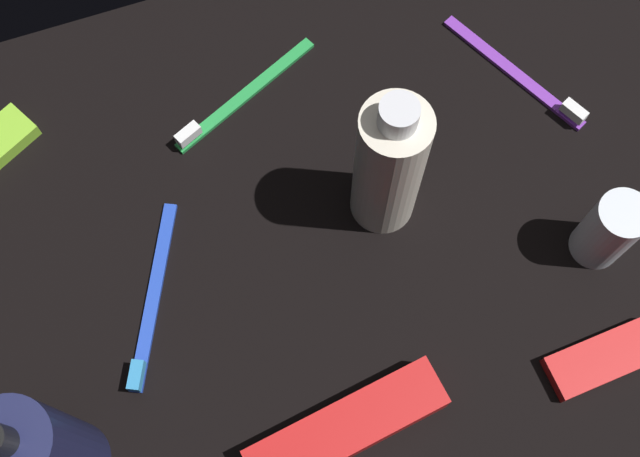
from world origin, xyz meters
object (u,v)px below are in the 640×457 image
Objects in this scene: bodywash_bottle at (389,166)px; toothpaste_box_red at (346,428)px; toothbrush_purple at (522,77)px; toothbrush_green at (238,99)px; lotion_bottle at (42,452)px; deodorant_stick at (609,230)px; snack_bar_red at (604,358)px; toothbrush_blue at (152,308)px.

bodywash_bottle reaches higher than toothpaste_box_red.
bodywash_bottle is 1.11× the size of toothbrush_purple.
toothpaste_box_red is (0.97, 34.18, 0.99)cm from toothbrush_green.
lotion_bottle is at bearing 22.33° from toothbrush_purple.
toothbrush_purple is at bearing -157.67° from lotion_bottle.
bodywash_bottle is (-33.62, -13.30, 0.51)cm from lotion_bottle.
snack_bar_red is (4.22, 10.01, -3.54)cm from deodorant_stick.
toothbrush_purple is 1.00× the size of toothbrush_blue.
toothbrush_green reaches higher than snack_bar_red.
lotion_bottle is at bearing -20.76° from toothpaste_box_red.
toothpaste_box_red is (-12.93, 16.12, 0.99)cm from toothbrush_blue.
toothbrush_purple is 0.99× the size of toothbrush_green.
toothbrush_purple is at bearing -144.53° from toothpaste_box_red.
toothbrush_green is at bearing -44.01° from deodorant_stick.
lotion_bottle reaches higher than toothbrush_blue.
bodywash_bottle is 1.11× the size of toothbrush_green.
deodorant_stick is (-17.33, 10.74, -4.29)cm from bodywash_bottle.
snack_bar_red is (-46.73, 7.44, -7.31)cm from lotion_bottle.
bodywash_bottle is at bearing -60.20° from snack_bar_red.
snack_bar_red is at bearing 170.95° from lotion_bottle.
toothpaste_box_red is 1.69× the size of snack_bar_red.
lotion_bottle reaches higher than toothpaste_box_red.
snack_bar_red is (-13.11, 20.74, -7.83)cm from bodywash_bottle.
deodorant_stick is 11.42cm from snack_bar_red.
deodorant_stick is at bearing 148.22° from bodywash_bottle.
bodywash_bottle is at bearing -126.75° from toothpaste_box_red.
bodywash_bottle is 25.04cm from toothbrush_blue.
deodorant_stick is 0.51× the size of toothbrush_green.
toothbrush_blue is at bearing 52.43° from toothbrush_green.
lotion_bottle is 1.06× the size of toothpaste_box_red.
toothbrush_purple is (-1.18, -18.84, -3.68)cm from deodorant_stick.
toothbrush_blue is (23.58, 2.70, -7.97)cm from bodywash_bottle.
snack_bar_red is at bearing 122.29° from bodywash_bottle.
deodorant_stick reaches higher than snack_bar_red.
toothbrush_purple is at bearing -156.35° from bodywash_bottle.
bodywash_bottle reaches higher than toothbrush_purple.
bodywash_bottle reaches higher than toothbrush_green.
toothbrush_blue is at bearing 6.53° from bodywash_bottle.
toothpaste_box_red reaches higher than toothbrush_purple.
toothpaste_box_red is at bearing 166.49° from lotion_bottle.
lotion_bottle is 1.11× the size of toothbrush_purple.
toothbrush_green is 42.70cm from snack_bar_red.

